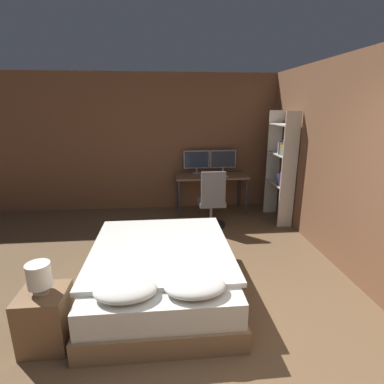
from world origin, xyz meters
name	(u,v)px	position (x,y,z in m)	size (l,w,h in m)	color
wall_back	(189,143)	(0.00, 4.40, 1.35)	(12.00, 0.06, 2.70)	brown
wall_side_right	(362,171)	(1.78, 1.50, 1.35)	(0.06, 12.00, 2.70)	brown
bed	(162,272)	(-0.58, 1.30, 0.27)	(1.56, 1.97, 0.61)	#846647
nightstand	(46,318)	(-1.59, 0.64, 0.26)	(0.40, 0.40, 0.53)	brown
bedside_lamp	(39,276)	(-1.59, 0.64, 0.69)	(0.20, 0.20, 0.28)	gray
desk	(211,180)	(0.41, 4.01, 0.66)	(1.41, 0.64, 0.76)	#846042
monitor_left	(197,160)	(0.14, 4.23, 1.02)	(0.52, 0.16, 0.46)	#B7B7BC
monitor_right	(223,160)	(0.68, 4.23, 1.02)	(0.52, 0.16, 0.46)	#B7B7BC
keyboard	(213,177)	(0.41, 3.80, 0.76)	(0.35, 0.13, 0.02)	#B7B7BC
computer_mouse	(227,176)	(0.68, 3.80, 0.77)	(0.07, 0.05, 0.04)	#B7B7BC
office_chair	(212,205)	(0.30, 3.20, 0.41)	(0.52, 0.52, 1.03)	black
bookshelf	(283,163)	(1.60, 3.39, 1.09)	(0.26, 0.78, 2.00)	beige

